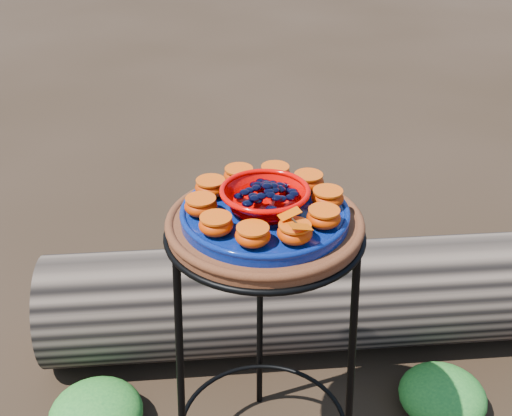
{
  "coord_description": "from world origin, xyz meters",
  "views": [
    {
      "loc": [
        -0.06,
        -1.08,
        1.38
      ],
      "look_at": [
        -0.02,
        0.0,
        0.76
      ],
      "focal_mm": 45.0,
      "sensor_mm": 36.0,
      "label": 1
    }
  ],
  "objects_px": {
    "plant_stand": "(264,363)",
    "terracotta_saucer": "(265,226)",
    "driftwood_log": "(342,295)",
    "red_bowl": "(265,200)",
    "cobalt_plate": "(265,215)"
  },
  "relations": [
    {
      "from": "cobalt_plate",
      "to": "red_bowl",
      "type": "distance_m",
      "value": 0.03
    },
    {
      "from": "plant_stand",
      "to": "terracotta_saucer",
      "type": "bearing_deg",
      "value": 0.0
    },
    {
      "from": "driftwood_log",
      "to": "plant_stand",
      "type": "bearing_deg",
      "value": -118.84
    },
    {
      "from": "driftwood_log",
      "to": "terracotta_saucer",
      "type": "bearing_deg",
      "value": -118.84
    },
    {
      "from": "cobalt_plate",
      "to": "red_bowl",
      "type": "xyz_separation_m",
      "value": [
        0.0,
        0.0,
        0.03
      ]
    },
    {
      "from": "terracotta_saucer",
      "to": "driftwood_log",
      "type": "distance_m",
      "value": 0.78
    },
    {
      "from": "plant_stand",
      "to": "driftwood_log",
      "type": "bearing_deg",
      "value": 61.16
    },
    {
      "from": "terracotta_saucer",
      "to": "red_bowl",
      "type": "distance_m",
      "value": 0.06
    },
    {
      "from": "terracotta_saucer",
      "to": "red_bowl",
      "type": "relative_size",
      "value": 2.33
    },
    {
      "from": "plant_stand",
      "to": "terracotta_saucer",
      "type": "height_order",
      "value": "terracotta_saucer"
    },
    {
      "from": "plant_stand",
      "to": "cobalt_plate",
      "type": "relative_size",
      "value": 2.11
    },
    {
      "from": "red_bowl",
      "to": "driftwood_log",
      "type": "height_order",
      "value": "red_bowl"
    },
    {
      "from": "red_bowl",
      "to": "driftwood_log",
      "type": "distance_m",
      "value": 0.82
    },
    {
      "from": "plant_stand",
      "to": "red_bowl",
      "type": "xyz_separation_m",
      "value": [
        0.0,
        0.0,
        0.43
      ]
    },
    {
      "from": "terracotta_saucer",
      "to": "red_bowl",
      "type": "bearing_deg",
      "value": 0.0
    }
  ]
}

